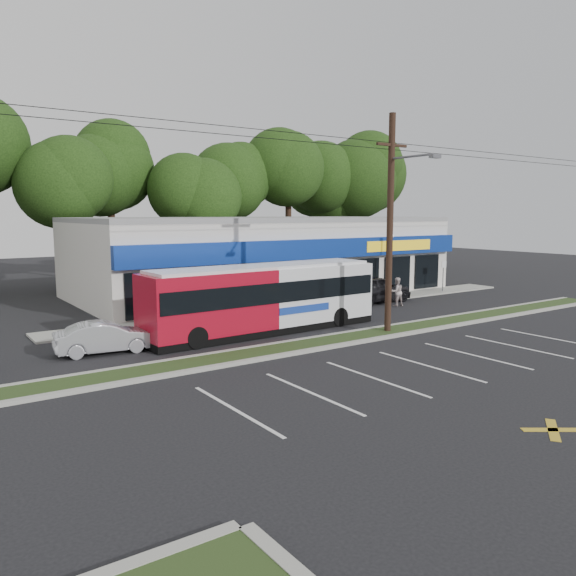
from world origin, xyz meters
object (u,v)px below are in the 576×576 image
(car_dark, at_px, (375,289))
(pedestrian_b, at_px, (397,292))
(lamp_post, at_px, (391,258))
(pedestrian_a, at_px, (353,296))
(metrobus, at_px, (264,297))
(utility_pole, at_px, (389,217))
(sign_post, at_px, (443,271))
(car_silver, at_px, (105,337))

(car_dark, bearing_deg, pedestrian_b, -177.52)
(lamp_post, height_order, pedestrian_a, lamp_post)
(lamp_post, bearing_deg, metrobus, -161.16)
(lamp_post, bearing_deg, utility_pole, -136.05)
(metrobus, bearing_deg, sign_post, 11.22)
(metrobus, bearing_deg, lamp_post, 17.03)
(pedestrian_a, bearing_deg, car_silver, -10.51)
(lamp_post, xyz_separation_m, pedestrian_b, (-2.00, -2.53, -1.80))
(utility_pole, distance_m, metrobus, 6.81)
(utility_pole, xyz_separation_m, pedestrian_a, (3.12, 5.84, -4.61))
(metrobus, xyz_separation_m, car_dark, (10.47, 3.51, -0.82))
(utility_pole, bearing_deg, pedestrian_b, 40.91)
(utility_pole, relative_size, pedestrian_b, 28.76)
(utility_pole, bearing_deg, sign_post, 30.15)
(utility_pole, bearing_deg, pedestrian_a, 61.88)
(utility_pole, relative_size, car_silver, 12.94)
(car_silver, bearing_deg, sign_post, -73.87)
(sign_post, bearing_deg, metrobus, -166.97)
(pedestrian_b, bearing_deg, pedestrian_a, 1.23)
(car_dark, xyz_separation_m, pedestrian_b, (0.13, -1.74, 0.01))
(sign_post, bearing_deg, pedestrian_a, -169.82)
(utility_pole, height_order, pedestrian_a, utility_pole)
(sign_post, relative_size, metrobus, 0.19)
(pedestrian_a, distance_m, pedestrian_b, 3.09)
(metrobus, relative_size, pedestrian_b, 6.83)
(metrobus, distance_m, pedestrian_b, 10.78)
(metrobus, height_order, car_dark, metrobus)
(utility_pole, bearing_deg, car_silver, 162.15)
(utility_pole, height_order, car_dark, utility_pole)
(pedestrian_b, bearing_deg, sign_post, -151.26)
(pedestrian_b, bearing_deg, car_silver, 15.41)
(utility_pole, height_order, lamp_post, utility_pole)
(utility_pole, distance_m, sign_post, 15.71)
(car_dark, height_order, pedestrian_b, pedestrian_b)
(car_dark, bearing_deg, metrobus, 106.60)
(utility_pole, distance_m, lamp_post, 11.67)
(sign_post, distance_m, metrobus, 18.07)
(pedestrian_a, xyz_separation_m, pedestrian_b, (3.05, -0.50, 0.07))
(sign_post, height_order, car_dark, sign_post)
(sign_post, bearing_deg, car_silver, -171.27)
(metrobus, bearing_deg, car_dark, 16.72)
(lamp_post, relative_size, pedestrian_a, 2.65)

